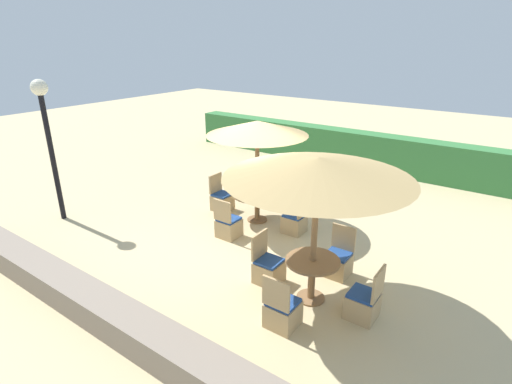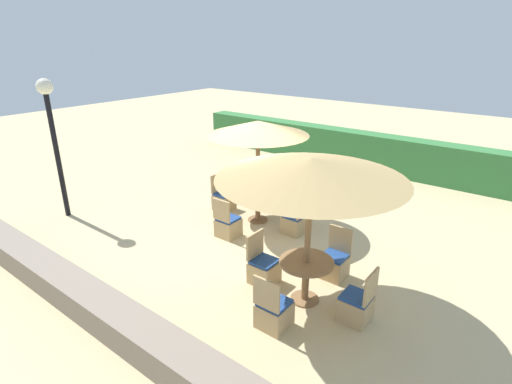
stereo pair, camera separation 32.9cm
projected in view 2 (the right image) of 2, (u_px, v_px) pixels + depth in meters
The scene contains 16 objects.
ground_plane at pixel (240, 237), 8.89m from camera, with size 40.00×40.00×0.00m, color #C6B284.
hedge_row at pixel (362, 150), 13.44m from camera, with size 13.00×0.70×1.22m, color #387A3D.
stone_border at pixel (97, 307), 6.23m from camera, with size 10.00×0.56×0.47m, color gray.
lamp_post at pixel (51, 122), 9.16m from camera, with size 0.36×0.36×3.32m.
parasol_center at pixel (258, 129), 8.91m from camera, with size 2.31×2.31×2.43m.
round_table_center at pixel (258, 198), 9.52m from camera, with size 1.19×1.19×0.70m.
patio_chair_center_north at pixel (285, 197), 10.43m from camera, with size 0.46×0.46×0.93m.
patio_chair_center_south at pixel (228, 225), 8.86m from camera, with size 0.46×0.46×0.93m.
patio_chair_center_west at pixel (224, 200), 10.26m from camera, with size 0.46×0.46×0.93m.
patio_chair_center_east at pixel (295, 222), 9.00m from camera, with size 0.46×0.46×0.93m.
parasol_front_right at pixel (311, 169), 5.94m from camera, with size 2.92×2.92×2.50m.
round_table_front_right at pixel (306, 271), 6.58m from camera, with size 0.90×0.90×0.75m.
patio_chair_front_right_north at pixel (334, 263), 7.36m from camera, with size 0.46×0.46×0.93m.
patio_chair_front_right_west at pixel (263, 269), 7.19m from camera, with size 0.46×0.46×0.93m.
patio_chair_front_right_east at pixel (356, 306), 6.20m from camera, with size 0.46×0.46×0.93m.
patio_chair_front_right_south at pixel (273, 312), 6.06m from camera, with size 0.46×0.46×0.93m.
Camera 2 is at (5.11, -6.06, 4.16)m, focal length 28.00 mm.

